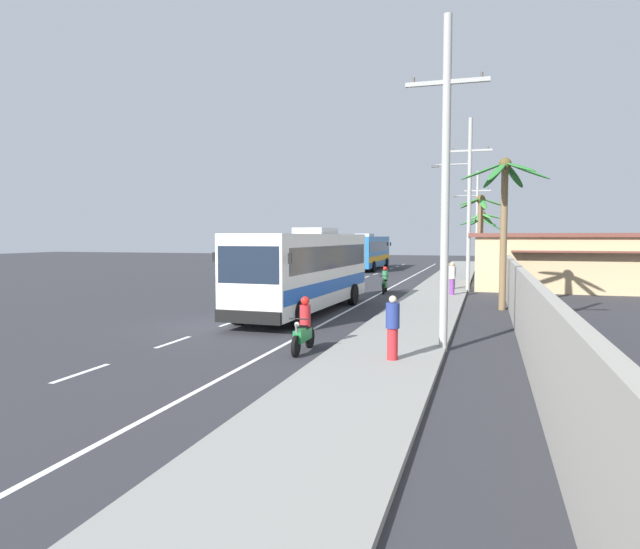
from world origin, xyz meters
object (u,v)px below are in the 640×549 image
at_px(utility_pole_nearest, 446,180).
at_px(palm_nearest, 505,202).
at_px(coach_bus_far_lane, 367,251).
at_px(roadside_building, 589,261).
at_px(utility_pole_far, 476,219).
at_px(palm_second, 481,228).
at_px(motorcycle_beside_bus, 385,282).
at_px(motorcycle_trailing, 304,329).
at_px(utility_pole_mid, 468,201).
at_px(pedestrian_midwalk, 393,326).
at_px(palm_third, 480,222).
at_px(palm_fourth, 481,234).
at_px(pedestrian_near_kerb, 452,278).
at_px(pedestrian_far_walk, 453,275).
at_px(coach_bus_foreground, 305,269).

height_order(utility_pole_nearest, palm_nearest, utility_pole_nearest).
relative_size(coach_bus_far_lane, roadside_building, 0.79).
relative_size(utility_pole_far, palm_second, 1.77).
relative_size(motorcycle_beside_bus, utility_pole_nearest, 0.20).
height_order(motorcycle_trailing, utility_pole_nearest, utility_pole_nearest).
bearing_deg(utility_pole_mid, pedestrian_midwalk, -93.28).
distance_m(coach_bus_far_lane, palm_third, 21.21).
height_order(palm_nearest, palm_second, palm_nearest).
bearing_deg(palm_fourth, palm_second, -89.26).
height_order(utility_pole_nearest, utility_pole_mid, utility_pole_mid).
xyz_separation_m(pedestrian_near_kerb, palm_fourth, (1.31, 16.92, 2.45)).
distance_m(utility_pole_far, palm_fourth, 4.88).
bearing_deg(utility_pole_far, palm_fourth, -83.92).
bearing_deg(pedestrian_midwalk, utility_pole_nearest, 71.77).
height_order(coach_bus_far_lane, motorcycle_trailing, coach_bus_far_lane).
relative_size(motorcycle_trailing, pedestrian_far_walk, 1.24).
bearing_deg(coach_bus_foreground, palm_nearest, 22.63).
xyz_separation_m(utility_pole_nearest, palm_fourth, (0.67, 31.75, -1.44)).
distance_m(coach_bus_far_lane, pedestrian_midwalk, 41.19).
distance_m(pedestrian_near_kerb, roadside_building, 10.61).
bearing_deg(coach_bus_far_lane, pedestrian_midwalk, -77.18).
bearing_deg(pedestrian_midwalk, utility_pole_far, 97.95).
xyz_separation_m(utility_pole_nearest, palm_second, (0.75, 25.84, -0.98)).
relative_size(coach_bus_far_lane, motorcycle_beside_bus, 5.84).
bearing_deg(pedestrian_far_walk, motorcycle_trailing, -23.71).
height_order(utility_pole_nearest, palm_third, utility_pole_nearest).
distance_m(motorcycle_trailing, palm_fourth, 33.40).
bearing_deg(pedestrian_far_walk, coach_bus_foreground, -40.20).
bearing_deg(utility_pole_mid, utility_pole_far, 89.53).
xyz_separation_m(motorcycle_beside_bus, utility_pole_mid, (4.62, 2.10, 4.85)).
height_order(palm_third, palm_fourth, palm_third).
distance_m(utility_pole_mid, roadside_building, 8.93).
bearing_deg(motorcycle_beside_bus, utility_pole_mid, 24.47).
height_order(coach_bus_far_lane, palm_nearest, palm_nearest).
relative_size(motorcycle_beside_bus, palm_second, 0.37).
distance_m(utility_pole_far, palm_second, 10.62).
relative_size(palm_fourth, roadside_building, 0.35).
height_order(pedestrian_far_walk, palm_third, palm_third).
distance_m(motorcycle_trailing, roadside_building, 25.63).
distance_m(utility_pole_far, palm_nearest, 26.37).
distance_m(pedestrian_midwalk, palm_fourth, 34.01).
xyz_separation_m(pedestrian_midwalk, palm_nearest, (3.03, 12.21, 3.88)).
relative_size(motorcycle_beside_bus, palm_fourth, 0.39).
xyz_separation_m(coach_bus_foreground, coach_bus_far_lane, (-3.86, 31.41, -0.07)).
height_order(coach_bus_foreground, roadside_building, coach_bus_foreground).
distance_m(coach_bus_foreground, palm_nearest, 9.47).
xyz_separation_m(pedestrian_far_walk, utility_pole_far, (0.98, 17.94, 3.96)).
bearing_deg(motorcycle_beside_bus, pedestrian_near_kerb, -17.80).
distance_m(coach_bus_far_lane, utility_pole_mid, 22.63).
height_order(pedestrian_near_kerb, palm_nearest, palm_nearest).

